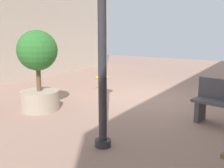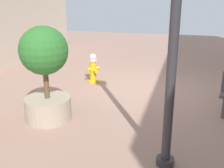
% 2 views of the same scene
% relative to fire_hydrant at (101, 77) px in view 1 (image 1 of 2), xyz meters
% --- Properties ---
extents(ground_plane, '(23.40, 23.40, 0.00)m').
position_rel_fire_hydrant_xyz_m(ground_plane, '(-1.69, 0.19, -0.44)').
color(ground_plane, '#9E7A6B').
extents(fire_hydrant, '(0.37, 0.37, 0.88)m').
position_rel_fire_hydrant_xyz_m(fire_hydrant, '(0.00, 0.00, 0.00)').
color(fire_hydrant, gold).
rests_on(fire_hydrant, ground_plane).
extents(planter_tree, '(0.98, 0.98, 1.98)m').
position_rel_fire_hydrant_xyz_m(planter_tree, '(0.06, 2.70, 0.64)').
color(planter_tree, tan).
rests_on(planter_tree, ground_plane).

